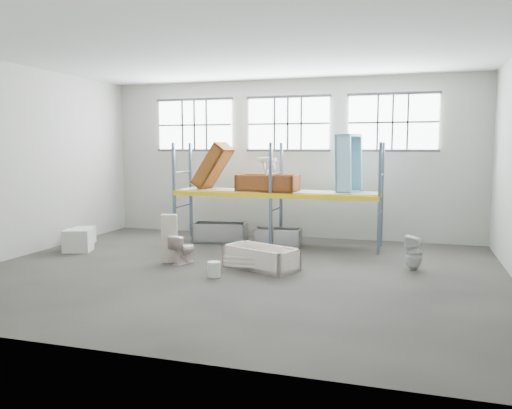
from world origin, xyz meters
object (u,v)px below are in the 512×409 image
at_px(bathtub_beige, 261,258).
at_px(blue_tub_upright, 349,164).
at_px(toilet_beige, 183,249).
at_px(toilet_white, 414,253).
at_px(steel_tub_left, 220,232).
at_px(steel_tub_right, 278,237).
at_px(cistern_tall, 170,238).
at_px(carton_near, 78,240).
at_px(rust_tub_flat, 268,183).
at_px(bucket, 214,269).

height_order(bathtub_beige, blue_tub_upright, blue_tub_upright).
height_order(toilet_beige, toilet_white, toilet_white).
relative_size(steel_tub_left, steel_tub_right, 1.19).
relative_size(bathtub_beige, cistern_tall, 1.47).
bearing_deg(cistern_tall, steel_tub_left, 66.74).
relative_size(steel_tub_right, carton_near, 1.90).
relative_size(toilet_white, rust_tub_flat, 0.47).
relative_size(toilet_white, carton_near, 1.17).
relative_size(blue_tub_upright, carton_near, 2.35).
xyz_separation_m(rust_tub_flat, blue_tub_upright, (2.31, 0.25, 0.57)).
height_order(bathtub_beige, rust_tub_flat, rust_tub_flat).
relative_size(cistern_tall, rust_tub_flat, 0.68).
distance_m(cistern_tall, carton_near, 3.07).
xyz_separation_m(toilet_beige, steel_tub_right, (1.65, 2.97, -0.11)).
distance_m(toilet_beige, carton_near, 3.44).
xyz_separation_m(steel_tub_left, bucket, (1.39, -3.99, -0.12)).
relative_size(cistern_tall, carton_near, 1.70).
relative_size(toilet_white, bucket, 2.43).
height_order(toilet_white, steel_tub_right, toilet_white).
bearing_deg(bathtub_beige, cistern_tall, -156.68).
distance_m(cistern_tall, bucket, 1.99).
bearing_deg(bucket, toilet_beige, 140.10).
bearing_deg(carton_near, blue_tub_upright, 21.12).
xyz_separation_m(toilet_white, carton_near, (-8.88, -0.44, -0.11)).
relative_size(rust_tub_flat, blue_tub_upright, 1.05).
bearing_deg(rust_tub_flat, carton_near, -152.50).
distance_m(toilet_beige, steel_tub_right, 3.40).
xyz_separation_m(toilet_beige, bucket, (1.23, -1.03, -0.19)).
height_order(toilet_beige, carton_near, toilet_beige).
xyz_separation_m(cistern_tall, steel_tub_right, (2.03, 2.93, -0.35)).
relative_size(blue_tub_upright, bucket, 4.91).
relative_size(bathtub_beige, toilet_beige, 2.44).
bearing_deg(steel_tub_right, rust_tub_flat, -177.70).
bearing_deg(rust_tub_flat, blue_tub_upright, 6.30).
distance_m(steel_tub_right, rust_tub_flat, 1.60).
xyz_separation_m(steel_tub_right, rust_tub_flat, (-0.32, -0.01, 1.57)).
bearing_deg(carton_near, bucket, -18.18).
xyz_separation_m(bathtub_beige, cistern_tall, (-2.39, -0.02, 0.34)).
bearing_deg(bathtub_beige, bucket, -102.37).
distance_m(cistern_tall, steel_tub_right, 3.59).
bearing_deg(carton_near, rust_tub_flat, 27.50).
height_order(steel_tub_left, blue_tub_upright, blue_tub_upright).
bearing_deg(blue_tub_upright, bucket, -119.55).
bearing_deg(toilet_beige, bucket, 155.07).
height_order(toilet_white, bucket, toilet_white).
bearing_deg(bathtub_beige, carton_near, -161.66).
bearing_deg(bathtub_beige, blue_tub_upright, 85.55).
bearing_deg(cistern_tall, blue_tub_upright, 19.46).
bearing_deg(blue_tub_upright, toilet_white, -51.18).
height_order(toilet_beige, rust_tub_flat, rust_tub_flat).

